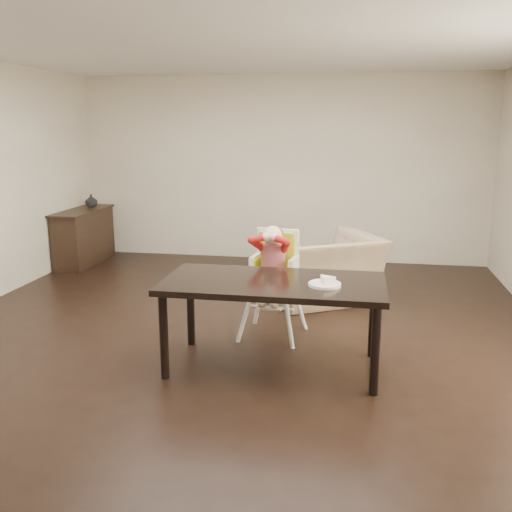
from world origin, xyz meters
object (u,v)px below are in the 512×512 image
Objects in this scene: high_chair at (274,258)px; armchair at (323,257)px; dining_table at (274,290)px; sideboard at (84,236)px.

high_chair reaches higher than armchair.
dining_table is 1.43× the size of sideboard.
armchair is (0.39, 1.19, -0.24)m from high_chair.
high_chair is 0.85× the size of sideboard.
armchair is (0.28, 1.94, -0.15)m from dining_table.
high_chair is (-0.11, 0.75, 0.09)m from dining_table.
dining_table is 0.76m from high_chair.
armchair is 0.94× the size of sideboard.
sideboard reaches higher than dining_table.
high_chair is 4.00m from sideboard.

